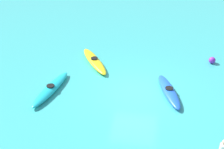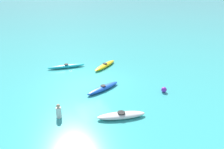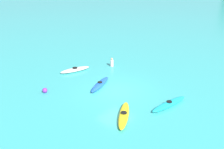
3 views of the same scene
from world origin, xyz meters
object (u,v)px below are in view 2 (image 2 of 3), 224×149
kayak_blue (103,88)px  buoy_purple (164,90)px  kayak_yellow (105,65)px  kayak_cyan (66,66)px  kayak_white (121,115)px  person_near_shore (59,112)px

kayak_blue → buoy_purple: (-2.54, -3.66, 0.04)m
buoy_purple → kayak_yellow: bearing=9.4°
kayak_cyan → buoy_purple: buoy_purple is taller
kayak_white → buoy_purple: bearing=-73.1°
kayak_white → kayak_yellow: (8.30, -3.36, -0.00)m
kayak_white → kayak_yellow: 8.95m
kayak_cyan → buoy_purple: bearing=-152.7°
kayak_yellow → person_near_shore: 9.16m
kayak_blue → buoy_purple: buoy_purple is taller
kayak_blue → kayak_yellow: (4.39, -2.51, -0.00)m
kayak_yellow → buoy_purple: buoy_purple is taller
kayak_yellow → kayak_white: bearing=158.0°
kayak_blue → buoy_purple: 4.45m
kayak_white → person_near_shore: person_near_shore is taller
kayak_cyan → kayak_white: same height
kayak_yellow → person_near_shore: bearing=134.6°
kayak_white → kayak_yellow: same height
kayak_blue → kayak_cyan: same height
person_near_shore → kayak_cyan: bearing=-22.1°
kayak_yellow → kayak_cyan: bearing=63.9°
kayak_cyan → kayak_white: (-9.89, 0.11, 0.00)m
kayak_yellow → person_near_shore: (-6.44, 6.52, 0.22)m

